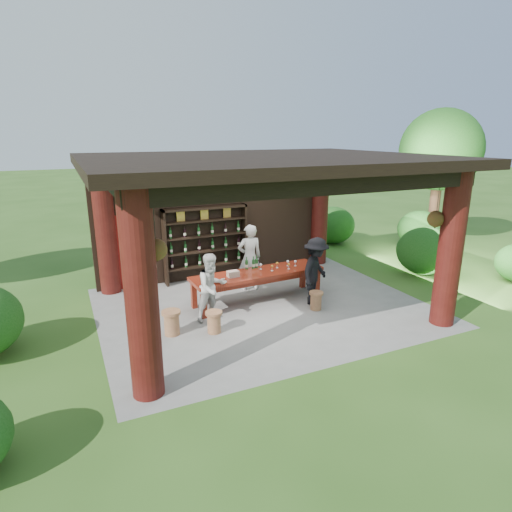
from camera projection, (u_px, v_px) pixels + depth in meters
name	position (u px, v px, depth m)	size (l,w,h in m)	color
ground	(263.00, 307.00, 10.14)	(90.00, 90.00, 0.00)	#2D5119
pavilion	(255.00, 215.00, 9.91)	(7.50, 6.00, 3.60)	slate
wine_shelf	(206.00, 244.00, 11.76)	(2.34, 0.36, 2.06)	black
tasting_table	(258.00, 277.00, 10.31)	(3.32, 1.01, 0.75)	#5A160C
stool_near_left	(214.00, 321.00, 8.78)	(0.35, 0.35, 0.46)	brown
stool_near_right	(316.00, 300.00, 9.93)	(0.33, 0.33, 0.43)	brown
stool_far_left	(172.00, 322.00, 8.68)	(0.39, 0.39, 0.51)	brown
host	(250.00, 257.00, 11.05)	(0.63, 0.42, 1.74)	beige
guest_woman	(212.00, 287.00, 9.27)	(0.73, 0.57, 1.50)	beige
guest_man	(316.00, 271.00, 10.10)	(1.06, 0.61, 1.63)	black
table_bottles	(252.00, 262.00, 10.51)	(0.34, 0.11, 0.31)	#194C1E
table_glasses	(280.00, 265.00, 10.55)	(0.97, 0.33, 0.15)	silver
napkin_basket	(233.00, 274.00, 9.92)	(0.26, 0.18, 0.14)	#BF6672
shrubs	(327.00, 260.00, 11.90)	(14.78, 9.06, 1.36)	#194C14
trees	(329.00, 156.00, 11.62)	(21.20, 9.63, 4.80)	#3F2819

